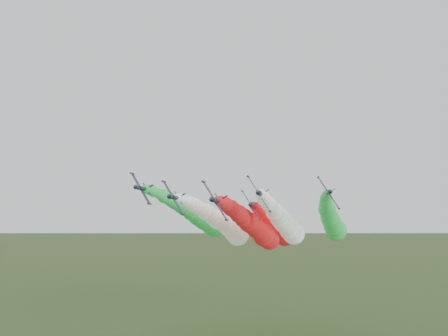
{
  "coord_description": "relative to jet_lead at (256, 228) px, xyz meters",
  "views": [
    {
      "loc": [
        17.0,
        -86.41,
        37.86
      ],
      "look_at": [
        1.72,
        7.72,
        48.47
      ],
      "focal_mm": 35.0,
      "sensor_mm": 36.0,
      "label": 1
    }
  ],
  "objects": [
    {
      "name": "jet_lead",
      "position": [
        0.0,
        0.0,
        0.0
      ],
      "size": [
        12.16,
        65.92,
        16.97
      ],
      "rotation": [
        0.0,
        1.02,
        0.0
      ],
      "color": "#121B36",
      "rests_on": "ground"
    },
    {
      "name": "jet_inner_left",
      "position": [
        -11.08,
        13.97,
        0.69
      ],
      "size": [
        12.94,
        66.71,
        17.76
      ],
      "rotation": [
        0.0,
        1.02,
        0.0
      ],
      "color": "#121B36",
      "rests_on": "ground"
    },
    {
      "name": "jet_inner_right",
      "position": [
        7.66,
        9.9,
        1.35
      ],
      "size": [
        12.66,
        66.42,
        17.47
      ],
      "rotation": [
        0.0,
        1.02,
        0.0
      ],
      "color": "#121B36",
      "rests_on": "ground"
    },
    {
      "name": "jet_outer_left",
      "position": [
        -20.39,
        18.25,
        3.21
      ],
      "size": [
        12.7,
        66.46,
        17.51
      ],
      "rotation": [
        0.0,
        1.02,
        0.0
      ],
      "color": "#121B36",
      "rests_on": "ground"
    },
    {
      "name": "jet_outer_right",
      "position": [
        22.3,
        22.24,
        2.05
      ],
      "size": [
        12.74,
        66.51,
        17.56
      ],
      "rotation": [
        0.0,
        1.02,
        0.0
      ],
      "color": "#121B36",
      "rests_on": "ground"
    },
    {
      "name": "jet_trail",
      "position": [
        4.08,
        29.7,
        -0.44
      ],
      "size": [
        12.67,
        66.44,
        17.48
      ],
      "rotation": [
        0.0,
        1.02,
        0.0
      ],
      "color": "#121B36",
      "rests_on": "ground"
    }
  ]
}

